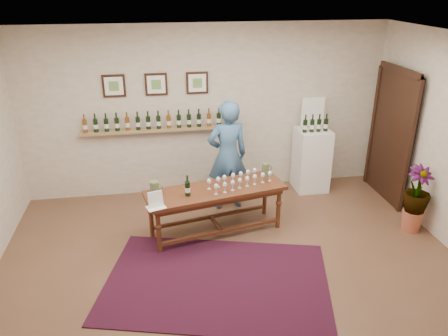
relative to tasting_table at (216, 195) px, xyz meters
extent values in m
plane|color=brown|center=(0.08, -1.01, -0.59)|extent=(6.00, 6.00, 0.00)
plane|color=beige|center=(0.08, 1.49, 0.81)|extent=(6.00, 0.00, 6.00)
plane|color=beige|center=(0.08, -3.51, 0.81)|extent=(6.00, 0.00, 6.00)
plane|color=silver|center=(0.08, -1.01, 2.21)|extent=(6.00, 6.00, 0.00)
cube|color=tan|center=(-0.72, 1.40, 0.56)|extent=(2.50, 0.16, 0.04)
cube|color=black|center=(3.02, 0.69, 0.46)|extent=(0.10, 1.00, 2.10)
cube|color=black|center=(2.97, 0.69, 0.46)|extent=(0.04, 1.12, 2.22)
cube|color=black|center=(-1.37, 1.46, 1.29)|extent=(0.35, 0.03, 0.35)
cube|color=white|center=(-1.37, 1.44, 1.29)|extent=(0.28, 0.01, 0.28)
cube|color=#69944A|center=(-1.37, 1.44, 1.29)|extent=(0.15, 0.00, 0.15)
cube|color=black|center=(-0.72, 1.46, 1.29)|extent=(0.35, 0.03, 0.35)
cube|color=white|center=(-0.72, 1.44, 1.29)|extent=(0.28, 0.01, 0.28)
cube|color=#69944A|center=(-0.72, 1.44, 1.29)|extent=(0.15, 0.00, 0.15)
cube|color=black|center=(-0.07, 1.46, 1.29)|extent=(0.35, 0.03, 0.35)
cube|color=white|center=(-0.07, 1.44, 1.29)|extent=(0.28, 0.01, 0.28)
cube|color=#69944A|center=(-0.07, 1.44, 1.29)|extent=(0.15, 0.00, 0.15)
cube|color=#4F0E14|center=(-0.17, -1.15, -0.59)|extent=(3.07, 2.43, 0.01)
cube|color=#481C12|center=(0.00, 0.00, 0.08)|extent=(2.06, 1.02, 0.05)
cube|color=#481C12|center=(0.00, 0.00, 0.02)|extent=(1.93, 0.90, 0.09)
cylinder|color=#481C12|center=(-0.83, -0.41, -0.27)|extent=(0.07, 0.07, 0.65)
cylinder|color=#481C12|center=(0.92, -0.03, -0.27)|extent=(0.07, 0.07, 0.65)
cylinder|color=#481C12|center=(-0.92, 0.03, -0.27)|extent=(0.07, 0.07, 0.65)
cylinder|color=#481C12|center=(0.83, 0.41, -0.27)|extent=(0.07, 0.07, 0.65)
cube|color=#481C12|center=(0.05, -0.22, -0.47)|extent=(1.76, 0.42, 0.04)
cube|color=#481C12|center=(-0.05, 0.22, -0.47)|extent=(1.76, 0.42, 0.04)
cube|color=#481C12|center=(0.00, 0.00, -0.47)|extent=(0.14, 0.45, 0.04)
cube|color=white|center=(-0.84, -0.40, 0.21)|extent=(0.28, 0.24, 0.21)
cube|color=white|center=(1.84, 1.17, -0.05)|extent=(0.54, 0.54, 1.08)
cube|color=white|center=(1.85, 1.30, 0.76)|extent=(0.40, 0.02, 0.55)
cone|color=#B9593D|center=(2.83, -0.43, -0.44)|extent=(0.30, 0.30, 0.32)
imported|color=#183415|center=(2.83, -0.43, 0.00)|extent=(0.50, 0.50, 0.55)
imported|color=#3C658E|center=(0.30, 0.75, 0.29)|extent=(0.69, 0.49, 1.76)
camera|label=1|loc=(-0.81, -5.45, 2.81)|focal=35.00mm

